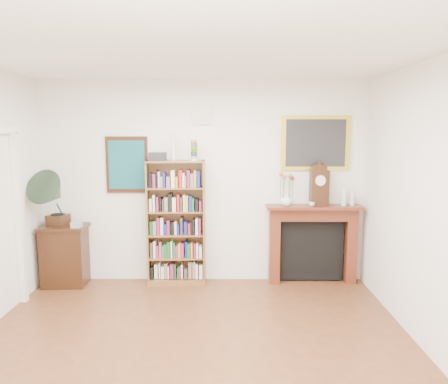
{
  "coord_description": "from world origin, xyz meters",
  "views": [
    {
      "loc": [
        0.33,
        -3.54,
        2.14
      ],
      "look_at": [
        0.3,
        1.6,
        1.4
      ],
      "focal_mm": 35.0,
      "sensor_mm": 36.0,
      "label": 1
    }
  ],
  "objects_px": {
    "cd_stack": "(76,225)",
    "bottle_left": "(344,197)",
    "fireplace": "(312,237)",
    "side_cabinet": "(65,255)",
    "mantel_clock": "(319,186)",
    "bottle_right": "(352,198)",
    "bookshelf": "(176,216)",
    "gramophone": "(53,195)",
    "flower_vase": "(286,199)",
    "teacup": "(312,204)"
  },
  "relations": [
    {
      "from": "teacup",
      "to": "bottle_left",
      "type": "bearing_deg",
      "value": 6.82
    },
    {
      "from": "cd_stack",
      "to": "bottle_left",
      "type": "relative_size",
      "value": 0.5
    },
    {
      "from": "mantel_clock",
      "to": "teacup",
      "type": "relative_size",
      "value": 6.92
    },
    {
      "from": "side_cabinet",
      "to": "teacup",
      "type": "distance_m",
      "value": 3.45
    },
    {
      "from": "bottle_left",
      "to": "bottle_right",
      "type": "bearing_deg",
      "value": 13.3
    },
    {
      "from": "bottle_left",
      "to": "bottle_right",
      "type": "relative_size",
      "value": 1.2
    },
    {
      "from": "gramophone",
      "to": "teacup",
      "type": "relative_size",
      "value": 9.7
    },
    {
      "from": "side_cabinet",
      "to": "flower_vase",
      "type": "height_order",
      "value": "flower_vase"
    },
    {
      "from": "bottle_left",
      "to": "gramophone",
      "type": "bearing_deg",
      "value": -176.99
    },
    {
      "from": "side_cabinet",
      "to": "bottle_left",
      "type": "height_order",
      "value": "bottle_left"
    },
    {
      "from": "teacup",
      "to": "bottle_left",
      "type": "height_order",
      "value": "bottle_left"
    },
    {
      "from": "flower_vase",
      "to": "fireplace",
      "type": "bearing_deg",
      "value": 8.06
    },
    {
      "from": "fireplace",
      "to": "side_cabinet",
      "type": "bearing_deg",
      "value": -177.48
    },
    {
      "from": "side_cabinet",
      "to": "bottle_left",
      "type": "xyz_separation_m",
      "value": [
        3.83,
        0.09,
        0.8
      ]
    },
    {
      "from": "bookshelf",
      "to": "cd_stack",
      "type": "relative_size",
      "value": 16.49
    },
    {
      "from": "bookshelf",
      "to": "bottle_right",
      "type": "relative_size",
      "value": 9.89
    },
    {
      "from": "cd_stack",
      "to": "mantel_clock",
      "type": "distance_m",
      "value": 3.31
    },
    {
      "from": "gramophone",
      "to": "bottle_right",
      "type": "height_order",
      "value": "gramophone"
    },
    {
      "from": "side_cabinet",
      "to": "fireplace",
      "type": "height_order",
      "value": "fireplace"
    },
    {
      "from": "side_cabinet",
      "to": "cd_stack",
      "type": "xyz_separation_m",
      "value": [
        0.22,
        -0.11,
        0.46
      ]
    },
    {
      "from": "mantel_clock",
      "to": "fireplace",
      "type": "bearing_deg",
      "value": 137.73
    },
    {
      "from": "gramophone",
      "to": "flower_vase",
      "type": "relative_size",
      "value": 4.64
    },
    {
      "from": "bookshelf",
      "to": "cd_stack",
      "type": "xyz_separation_m",
      "value": [
        -1.31,
        -0.2,
        -0.08
      ]
    },
    {
      "from": "fireplace",
      "to": "cd_stack",
      "type": "relative_size",
      "value": 10.88
    },
    {
      "from": "teacup",
      "to": "bottle_left",
      "type": "xyz_separation_m",
      "value": [
        0.45,
        0.05,
        0.09
      ]
    },
    {
      "from": "side_cabinet",
      "to": "flower_vase",
      "type": "distance_m",
      "value": 3.14
    },
    {
      "from": "flower_vase",
      "to": "mantel_clock",
      "type": "bearing_deg",
      "value": 1.13
    },
    {
      "from": "cd_stack",
      "to": "mantel_clock",
      "type": "xyz_separation_m",
      "value": [
        3.27,
        0.22,
        0.49
      ]
    },
    {
      "from": "side_cabinet",
      "to": "bottle_right",
      "type": "bearing_deg",
      "value": -0.74
    },
    {
      "from": "teacup",
      "to": "bottle_right",
      "type": "height_order",
      "value": "bottle_right"
    },
    {
      "from": "bottle_left",
      "to": "bottle_right",
      "type": "height_order",
      "value": "bottle_left"
    },
    {
      "from": "cd_stack",
      "to": "flower_vase",
      "type": "height_order",
      "value": "flower_vase"
    },
    {
      "from": "bottle_left",
      "to": "bottle_right",
      "type": "distance_m",
      "value": 0.13
    },
    {
      "from": "bookshelf",
      "to": "mantel_clock",
      "type": "xyz_separation_m",
      "value": [
        1.96,
        0.02,
        0.41
      ]
    },
    {
      "from": "bottle_right",
      "to": "bookshelf",
      "type": "bearing_deg",
      "value": -179.1
    },
    {
      "from": "fireplace",
      "to": "mantel_clock",
      "type": "height_order",
      "value": "mantel_clock"
    },
    {
      "from": "flower_vase",
      "to": "bottle_right",
      "type": "bearing_deg",
      "value": 1.74
    },
    {
      "from": "flower_vase",
      "to": "bottle_left",
      "type": "height_order",
      "value": "bottle_left"
    },
    {
      "from": "cd_stack",
      "to": "bottle_left",
      "type": "bearing_deg",
      "value": 3.26
    },
    {
      "from": "cd_stack",
      "to": "side_cabinet",
      "type": "bearing_deg",
      "value": 152.42
    },
    {
      "from": "teacup",
      "to": "flower_vase",
      "type": "bearing_deg",
      "value": 170.79
    },
    {
      "from": "bookshelf",
      "to": "fireplace",
      "type": "height_order",
      "value": "bookshelf"
    },
    {
      "from": "mantel_clock",
      "to": "bottle_right",
      "type": "distance_m",
      "value": 0.49
    },
    {
      "from": "bookshelf",
      "to": "gramophone",
      "type": "xyz_separation_m",
      "value": [
        -1.6,
        -0.2,
        0.32
      ]
    },
    {
      "from": "mantel_clock",
      "to": "flower_vase",
      "type": "height_order",
      "value": "mantel_clock"
    },
    {
      "from": "bookshelf",
      "to": "cd_stack",
      "type": "bearing_deg",
      "value": -174.45
    },
    {
      "from": "fireplace",
      "to": "bottle_right",
      "type": "distance_m",
      "value": 0.77
    },
    {
      "from": "side_cabinet",
      "to": "mantel_clock",
      "type": "distance_m",
      "value": 3.62
    },
    {
      "from": "side_cabinet",
      "to": "mantel_clock",
      "type": "bearing_deg",
      "value": -0.82
    },
    {
      "from": "bookshelf",
      "to": "bottle_right",
      "type": "xyz_separation_m",
      "value": [
        2.42,
        0.04,
        0.24
      ]
    }
  ]
}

